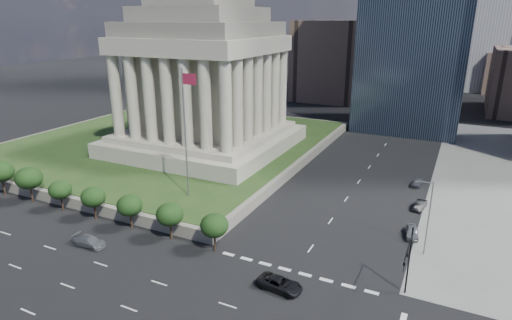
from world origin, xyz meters
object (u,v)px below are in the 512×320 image
Objects in this scene: flagpole at (186,127)px; pickup_truck at (280,284)px; suv_grey at (89,241)px; parked_sedan_far at (417,182)px; war_memorial at (202,56)px; traffic_signal_ne at (408,259)px; street_lamp_north at (428,214)px; parked_sedan_mid at (420,205)px; parked_sedan_near at (412,232)px.

pickup_truck is (21.69, -14.00, -12.39)m from flagpole.
parked_sedan_far is at bearing -42.99° from suv_grey.
war_memorial is 4.88× the size of traffic_signal_ne.
traffic_signal_ne is 11.34m from street_lamp_north.
pickup_truck is 40.78m from parked_sedan_far.
street_lamp_north is (47.33, -23.00, -15.74)m from war_memorial.
parked_sedan_mid is at bearing -52.23° from suv_grey.
war_memorial is at bearing 176.48° from parked_sedan_mid.
parked_sedan_mid is 1.05× the size of parked_sedan_far.
war_memorial is at bearing 8.48° from suv_grey.
street_lamp_north is at bearing 85.81° from traffic_signal_ne.
parked_sedan_mid is 10.36m from parked_sedan_far.
flagpole is at bearing -18.40° from suv_grey.
war_memorial is at bearing 143.58° from traffic_signal_ne.
parked_sedan_far is (10.02, 39.53, -0.08)m from pickup_truck.
pickup_truck is at bearing -32.84° from flagpole.
suv_grey is 55.54m from parked_sedan_far.
parked_sedan_far is at bearing 38.84° from flagpole.
traffic_signal_ne reaches higher than parked_sedan_far.
parked_sedan_far is (36.55, 41.81, -0.05)m from suv_grey.
traffic_signal_ne reaches higher than pickup_truck.
war_memorial reaches higher than parked_sedan_far.
flagpole is 28.63m from pickup_truck.
street_lamp_north is 43.85m from suv_grey.
flagpole is at bearing -134.29° from parked_sedan_far.
parked_sedan_far is (-3.45, 24.53, -5.02)m from street_lamp_north.
war_memorial is at bearing -171.13° from parked_sedan_far.
parked_sedan_far is at bearing 94.18° from traffic_signal_ne.
flagpole is at bearing 63.29° from pickup_truck.
flagpole reaches higher than parked_sedan_mid.
war_memorial is 54.94m from pickup_truck.
flagpole is at bearing -63.11° from war_memorial.
parked_sedan_near is at bearing -82.69° from parked_sedan_mid.
traffic_signal_ne reaches higher than suv_grey.
flagpole reaches higher than pickup_truck.
street_lamp_north is 2.40× the size of parked_sedan_near.
parked_sedan_far is (-2.62, 35.84, -4.61)m from traffic_signal_ne.
parked_sedan_far is (31.71, 25.53, -12.48)m from flagpole.
traffic_signal_ne is (46.50, -34.30, -16.15)m from war_memorial.
traffic_signal_ne is at bearing -78.96° from parked_sedan_far.
parked_sedan_near is at bearing -22.31° from war_memorial.
traffic_signal_ne is 2.03× the size of parked_sedan_mid.
pickup_truck is 1.25× the size of parked_sedan_near.
street_lamp_north is (0.83, 11.30, 0.41)m from traffic_signal_ne.
war_memorial is 50.76m from parked_sedan_mid.
street_lamp_north is at bearing -75.40° from parked_sedan_mid.
parked_sedan_mid reaches higher than parked_sedan_far.
war_memorial is 3.90× the size of street_lamp_north.
street_lamp_north is 15.26m from parked_sedan_mid.
war_memorial is 60.00m from traffic_signal_ne.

